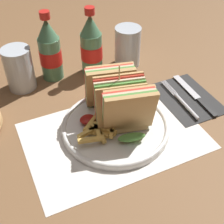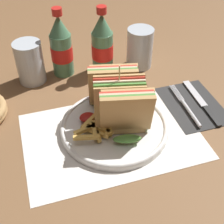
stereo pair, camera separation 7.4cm
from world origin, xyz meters
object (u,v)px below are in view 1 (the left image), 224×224
(fork, at_px, (183,102))
(knife, at_px, (195,95))
(plate_main, at_px, (115,126))
(coke_bottle_far, at_px, (91,46))
(club_sandwich, at_px, (119,100))
(glass_near, at_px, (128,47))
(glass_far, at_px, (20,71))
(coke_bottle_near, at_px, (50,51))

(fork, xyz_separation_m, knife, (0.05, 0.01, -0.00))
(plate_main, bearing_deg, coke_bottle_far, 80.17)
(fork, distance_m, knife, 0.05)
(club_sandwich, height_order, glass_near, club_sandwich)
(fork, relative_size, glass_far, 1.44)
(coke_bottle_near, distance_m, coke_bottle_far, 0.12)
(knife, bearing_deg, glass_near, 114.05)
(fork, xyz_separation_m, coke_bottle_far, (-0.16, 0.25, 0.08))
(plate_main, height_order, coke_bottle_near, coke_bottle_near)
(knife, distance_m, coke_bottle_far, 0.32)
(plate_main, xyz_separation_m, knife, (0.25, 0.02, -0.00))
(coke_bottle_near, xyz_separation_m, glass_near, (0.23, -0.03, -0.03))
(plate_main, distance_m, glass_near, 0.30)
(coke_bottle_far, relative_size, glass_far, 1.67)
(knife, bearing_deg, coke_bottle_near, 143.43)
(coke_bottle_near, bearing_deg, glass_near, -7.35)
(fork, relative_size, coke_bottle_far, 0.87)
(club_sandwich, relative_size, coke_bottle_far, 1.03)
(coke_bottle_near, bearing_deg, fork, -44.95)
(coke_bottle_far, distance_m, glass_far, 0.21)
(club_sandwich, relative_size, glass_near, 1.72)
(club_sandwich, distance_m, coke_bottle_near, 0.28)
(fork, bearing_deg, glass_far, 146.78)
(glass_near, bearing_deg, fork, -80.07)
(plate_main, xyz_separation_m, fork, (0.20, 0.01, -0.00))
(plate_main, relative_size, glass_near, 2.15)
(knife, distance_m, glass_far, 0.48)
(glass_near, height_order, glass_far, same)
(glass_near, bearing_deg, plate_main, -122.40)
(plate_main, relative_size, coke_bottle_near, 1.29)
(coke_bottle_near, xyz_separation_m, coke_bottle_far, (0.11, -0.02, 0.00))
(fork, relative_size, glass_near, 1.44)
(coke_bottle_far, bearing_deg, coke_bottle_near, 167.81)
(club_sandwich, height_order, coke_bottle_near, coke_bottle_near)
(fork, height_order, coke_bottle_far, coke_bottle_far)
(glass_near, bearing_deg, club_sandwich, -121.47)
(fork, xyz_separation_m, glass_far, (-0.36, 0.26, 0.04))
(plate_main, xyz_separation_m, glass_near, (0.16, 0.25, 0.05))
(plate_main, distance_m, coke_bottle_near, 0.30)
(fork, bearing_deg, coke_bottle_far, 124.58)
(glass_near, bearing_deg, coke_bottle_far, 177.60)
(glass_near, relative_size, glass_far, 1.00)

